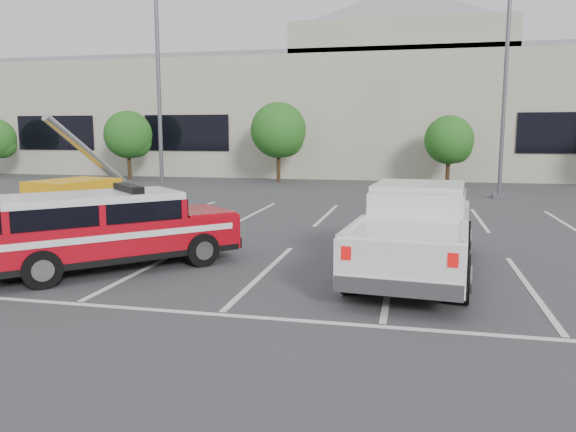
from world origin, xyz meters
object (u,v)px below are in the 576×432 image
tree_left (130,136)px  light_pole_left (159,83)px  light_pole_mid (505,84)px  white_pickup (416,238)px  fire_chief_suv (110,235)px  utility_rig (69,208)px  tree_mid_left (280,132)px  tree_mid_right (451,142)px  convention_building (376,110)px

tree_left → light_pole_left: bearing=-55.5°
light_pole_mid → white_pickup: (-3.81, -15.17, -4.42)m
tree_left → fire_chief_suv: 25.21m
light_pole_mid → white_pickup: size_ratio=1.60×
light_pole_left → utility_rig: light_pole_left is taller
tree_mid_left → light_pole_left: bearing=-107.1°
tree_mid_right → light_pole_mid: 6.88m
light_pole_left → light_pole_mid: (15.00, 4.00, 0.00)m
light_pole_left → fire_chief_suv: bearing=-69.7°
tree_mid_right → white_pickup: bearing=-95.1°
light_pole_left → light_pole_mid: same height
tree_mid_right → light_pole_left: size_ratio=0.39×
tree_mid_right → fire_chief_suv: size_ratio=0.78×
fire_chief_suv → utility_rig: (-3.81, 4.13, -0.05)m
light_pole_mid → tree_mid_left: bearing=153.1°
fire_chief_suv → convention_building: bearing=127.9°
convention_building → tree_mid_left: 11.19m
tree_left → white_pickup: (18.10, -21.22, -2.01)m
fire_chief_suv → white_pickup: (6.64, 1.14, -0.00)m
utility_rig → light_pole_left: bearing=109.0°
tree_mid_left → light_pole_mid: 13.53m
tree_left → white_pickup: bearing=-49.5°
fire_chief_suv → light_pole_mid: bearing=101.7°
tree_left → fire_chief_suv: tree_left is taller
tree_mid_left → utility_rig: (-2.34, -18.23, -2.33)m
white_pickup → utility_rig: size_ratio=1.45×
light_pole_left → fire_chief_suv: (4.56, -12.31, -4.42)m
tree_left → fire_chief_suv: bearing=-62.9°
convention_building → light_pole_left: 21.49m
white_pickup → tree_mid_left: bearing=116.1°
convention_building → tree_left: 18.11m
tree_left → utility_rig: tree_left is taller
tree_mid_left → light_pole_left: light_pole_left is taller
tree_mid_left → tree_mid_right: tree_mid_left is taller
tree_left → fire_chief_suv: size_ratio=0.86×
tree_mid_left → light_pole_left: (-3.09, -10.05, 2.14)m
utility_rig → fire_chief_suv: bearing=-33.5°
convention_building → tree_left: convention_building is taller
light_pole_left → light_pole_mid: bearing=14.9°
convention_building → tree_left: size_ratio=13.58×
convention_building → utility_rig: size_ratio=13.57×
tree_mid_left → light_pole_mid: light_pole_mid is taller
convention_building → tree_mid_left: bearing=-117.4°
light_pole_left → white_pickup: (11.19, -11.17, -4.42)m
fire_chief_suv → light_pole_left: bearing=154.6°
tree_mid_left → white_pickup: (8.10, -21.22, -2.28)m
tree_mid_left → fire_chief_suv: (1.46, -22.36, -2.28)m
light_pole_left → fire_chief_suv: 13.85m
tree_left → light_pole_mid: (21.91, -6.05, 2.41)m
light_pole_mid → fire_chief_suv: size_ratio=1.99×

